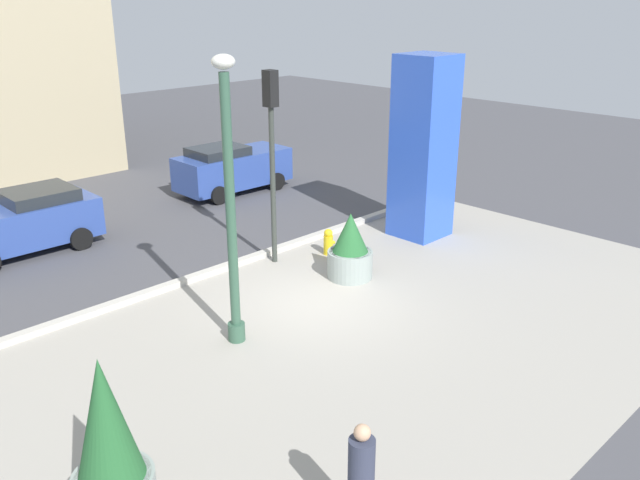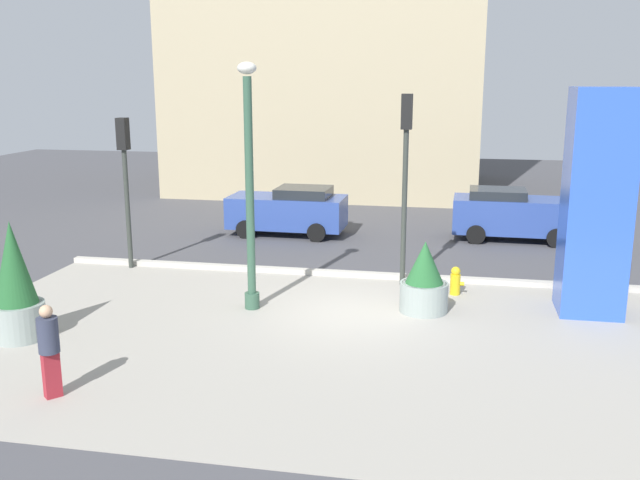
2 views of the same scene
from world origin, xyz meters
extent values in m
plane|color=#47474C|center=(0.00, 4.00, 0.00)|extent=(60.00, 60.00, 0.00)
cube|color=#9E998E|center=(0.00, -2.00, 0.00)|extent=(18.00, 10.00, 0.02)
cube|color=#B7B2A8|center=(0.00, 3.12, 0.08)|extent=(18.00, 0.24, 0.16)
cylinder|color=#335642|center=(-2.47, -0.09, 0.20)|extent=(0.36, 0.36, 0.40)
cylinder|color=#335642|center=(-2.47, -0.09, 2.76)|extent=(0.20, 0.20, 5.52)
ellipsoid|color=silver|center=(-2.47, -0.09, 5.70)|extent=(0.44, 0.44, 0.28)
cube|color=blue|center=(5.49, 1.23, 2.64)|extent=(1.43, 1.43, 5.29)
cylinder|color=#382819|center=(-6.81, -2.99, 0.78)|extent=(1.03, 1.03, 0.04)
cone|color=#235B2D|center=(-6.81, -2.99, 1.69)|extent=(0.90, 0.90, 1.79)
cylinder|color=gray|center=(1.63, 0.49, 0.36)|extent=(1.16, 1.16, 0.72)
cylinder|color=#382819|center=(1.63, 0.49, 0.70)|extent=(1.06, 1.06, 0.04)
cone|color=#235B2D|center=(1.63, 0.49, 1.23)|extent=(0.91, 0.91, 1.01)
cylinder|color=gold|center=(2.36, 1.99, 0.28)|extent=(0.26, 0.26, 0.55)
sphere|color=gold|center=(2.36, 1.99, 0.63)|extent=(0.24, 0.24, 0.24)
cylinder|color=gold|center=(2.53, 1.99, 0.30)|extent=(0.12, 0.10, 0.10)
cylinder|color=#333833|center=(0.95, 2.64, 2.09)|extent=(0.14, 0.14, 4.19)
cube|color=black|center=(0.95, 2.64, 4.64)|extent=(0.28, 0.32, 0.90)
sphere|color=green|center=(0.95, 2.81, 4.91)|extent=(0.18, 0.18, 0.18)
cube|color=#2D4793|center=(-3.60, 8.15, 0.82)|extent=(4.13, 1.90, 1.10)
cube|color=#1E2328|center=(-2.98, 8.14, 1.54)|extent=(1.87, 1.64, 0.34)
cylinder|color=black|center=(-2.34, 7.22, 0.32)|extent=(0.64, 0.23, 0.64)
cylinder|color=black|center=(-2.31, 9.05, 0.32)|extent=(0.64, 0.23, 0.64)
cube|color=#2D4793|center=(4.32, 8.77, 0.86)|extent=(4.23, 1.81, 1.18)
cube|color=#1E2328|center=(3.70, 8.79, 1.61)|extent=(1.92, 1.56, 0.31)
cylinder|color=black|center=(5.64, 9.61, 0.32)|extent=(0.64, 0.23, 0.64)
cylinder|color=black|center=(5.61, 7.89, 0.32)|extent=(0.64, 0.23, 0.64)
cylinder|color=black|center=(3.04, 9.66, 0.32)|extent=(0.64, 0.23, 0.64)
cylinder|color=black|center=(3.01, 7.93, 0.32)|extent=(0.64, 0.23, 0.64)
cylinder|color=#33384C|center=(-4.54, -5.43, 1.16)|extent=(0.51, 0.51, 0.63)
sphere|color=tan|center=(-4.54, -5.43, 1.58)|extent=(0.23, 0.23, 0.23)
camera|label=1|loc=(-9.92, -10.10, 6.89)|focal=37.31mm
camera|label=2|loc=(2.26, -15.74, 5.50)|focal=39.40mm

